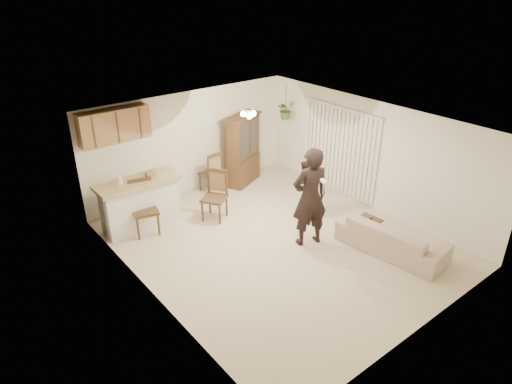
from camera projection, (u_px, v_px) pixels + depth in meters
floor at (278, 243)px, 9.32m from camera, size 6.50×6.50×0.00m
ceiling at (280, 125)px, 8.23m from camera, size 5.50×6.50×0.02m
wall_back at (191, 142)px, 11.06m from camera, size 5.50×0.02×2.50m
wall_front at (429, 264)px, 6.49m from camera, size 5.50×0.02×2.50m
wall_left at (149, 234)px, 7.24m from camera, size 0.02×6.50×2.50m
wall_right at (370, 155)px, 10.31m from camera, size 0.02×6.50×2.50m
breakfast_bar at (140, 205)px, 9.72m from camera, size 1.60×0.55×1.00m
bar_top at (137, 182)px, 9.48m from camera, size 1.75×0.70×0.08m
upper_cabinets at (114, 126)px, 9.49m from camera, size 1.50×0.34×0.70m
vertical_blinds at (339, 150)px, 10.99m from camera, size 0.06×2.30×2.10m
ceiling_fixture at (249, 114)px, 9.22m from camera, size 0.36×0.36×0.20m
hanging_plant at (286, 110)px, 11.48m from camera, size 0.43×0.37×0.48m
plant_cord at (286, 97)px, 11.34m from camera, size 0.01×0.01×0.65m
sofa at (392, 235)px, 8.89m from camera, size 0.96×1.95×0.73m
adult at (310, 203)px, 8.94m from camera, size 0.75×0.61×1.80m
child at (305, 186)px, 10.19m from camera, size 0.77×0.67×1.35m
china_hutch at (243, 150)px, 11.58m from camera, size 1.22×0.86×1.80m
side_table at (366, 230)px, 9.27m from camera, size 0.49×0.49×0.55m
chair_bar at (146, 219)px, 9.55m from camera, size 0.63×0.63×1.16m
chair_hutch_left at (214, 206)px, 10.10m from camera, size 0.69×0.69×1.12m
chair_hutch_right at (211, 180)px, 11.36m from camera, size 0.49×0.49×1.06m
controller_adult at (324, 182)px, 8.25m from camera, size 0.10×0.19×0.05m
controller_child at (317, 185)px, 9.99m from camera, size 0.06×0.11×0.03m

